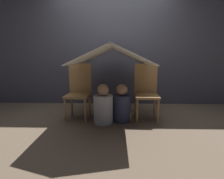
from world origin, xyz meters
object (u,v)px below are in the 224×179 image
chair_left (79,90)px  chair_right (146,90)px  person_second (122,106)px  person_front (103,107)px

chair_left → chair_right: 1.16m
chair_right → person_second: (-0.42, -0.16, -0.24)m
chair_left → chair_right: size_ratio=1.00×
chair_left → chair_right: same height
chair_right → person_second: chair_right is taller
chair_right → person_front: chair_right is taller
chair_left → person_front: chair_left is taller
person_second → person_front: bearing=-162.1°
chair_right → person_second: 0.51m
person_front → person_second: (0.30, 0.10, -0.00)m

